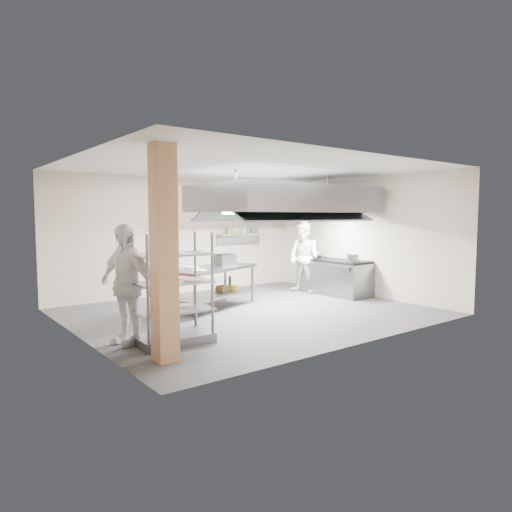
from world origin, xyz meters
TOP-DOWN VIEW (x-y plane):
  - floor at (0.00, 0.00)m, footprint 7.00×7.00m
  - ceiling at (0.00, 0.00)m, footprint 7.00×7.00m
  - wall_back at (0.00, 3.00)m, footprint 7.00×0.00m
  - wall_left at (-3.50, 0.00)m, footprint 0.00×6.00m
  - wall_right at (3.50, 0.00)m, footprint 0.00×6.00m
  - column at (-2.90, -1.90)m, footprint 0.30×0.30m
  - exhaust_hood at (1.30, 0.40)m, footprint 4.00×2.50m
  - hood_strip_a at (0.40, 0.40)m, footprint 1.60×0.12m
  - hood_strip_b at (2.20, 0.40)m, footprint 1.60×0.12m
  - wall_shelf at (1.80, 2.84)m, footprint 1.50×0.28m
  - island at (-0.45, 0.82)m, footprint 2.44×1.68m
  - island_worktop at (-0.45, 0.82)m, footprint 2.44×1.68m
  - island_undershelf at (-0.45, 0.82)m, footprint 2.24×1.53m
  - pass_rack at (-2.40, -1.18)m, footprint 1.20×0.73m
  - cooking_range at (3.08, 0.50)m, footprint 0.80×2.00m
  - range_top at (3.08, 0.50)m, footprint 0.78×1.96m
  - chef_head at (-1.89, 0.39)m, footprint 0.69×0.84m
  - chef_line at (2.60, 1.11)m, footprint 0.83×1.00m
  - chef_plating at (-3.00, -0.74)m, footprint 0.79×1.21m
  - griddle at (0.01, 1.02)m, footprint 0.53×0.45m
  - wicker_basket at (-0.05, 1.02)m, footprint 0.34×0.31m
  - stockpot at (2.97, -0.21)m, footprint 0.28×0.28m
  - plate_stack at (-2.40, -1.18)m, footprint 0.28×0.28m

SIDE VIEW (x-z plane):
  - floor at x=0.00m, z-range 0.00..0.00m
  - island_undershelf at x=-0.45m, z-range 0.28..0.32m
  - wicker_basket at x=-0.05m, z-range 0.32..0.44m
  - cooking_range at x=3.08m, z-range 0.00..0.84m
  - island at x=-0.45m, z-range 0.00..0.91m
  - plate_stack at x=-2.40m, z-range 0.54..0.59m
  - range_top at x=3.08m, z-range 0.84..0.90m
  - island_worktop at x=-0.45m, z-range 0.85..0.91m
  - pass_rack at x=-2.40m, z-range 0.00..1.76m
  - chef_line at x=2.60m, z-range 0.00..1.86m
  - chef_plating at x=-3.00m, z-range 0.00..1.90m
  - chef_head at x=-1.89m, z-range 0.00..1.97m
  - stockpot at x=2.97m, z-range 0.90..1.09m
  - griddle at x=0.01m, z-range 0.91..1.14m
  - wall_back at x=0.00m, z-range -2.00..5.00m
  - wall_left at x=-3.50m, z-range -1.50..4.50m
  - wall_right at x=3.50m, z-range -1.50..4.50m
  - column at x=-2.90m, z-range 0.00..3.00m
  - wall_shelf at x=1.80m, z-range 1.48..1.52m
  - hood_strip_a at x=0.40m, z-range 2.06..2.10m
  - hood_strip_b at x=2.20m, z-range 2.06..2.10m
  - exhaust_hood at x=1.30m, z-range 2.10..2.70m
  - ceiling at x=0.00m, z-range 3.00..3.00m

